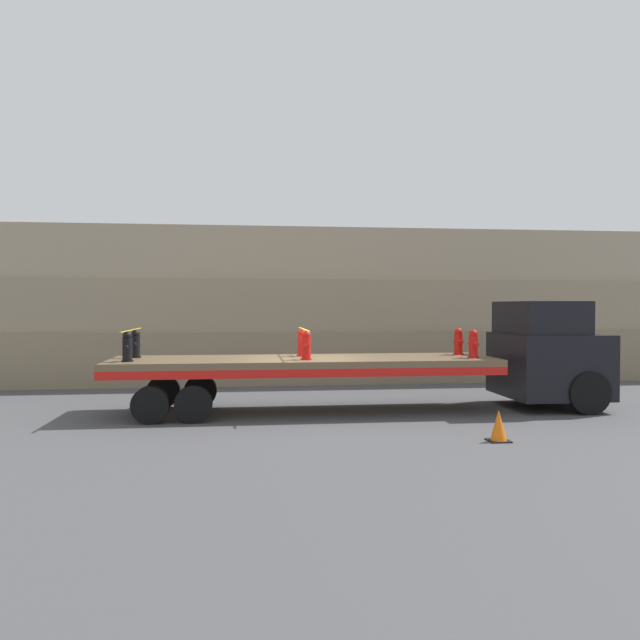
% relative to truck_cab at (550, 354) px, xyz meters
% --- Properties ---
extents(ground_plane, '(120.00, 120.00, 0.00)m').
position_rel_truck_cab_xyz_m(ground_plane, '(-6.58, 0.00, -1.41)').
color(ground_plane, '#474749').
extents(rock_cliff, '(60.00, 3.30, 5.40)m').
position_rel_truck_cab_xyz_m(rock_cliff, '(-6.58, 6.81, 1.29)').
color(rock_cliff, '#84755B').
rests_on(rock_cliff, ground_plane).
extents(truck_cab, '(2.43, 2.73, 2.81)m').
position_rel_truck_cab_xyz_m(truck_cab, '(0.00, 0.00, 0.00)').
color(truck_cab, black).
rests_on(truck_cab, ground_plane).
extents(flatbed_trailer, '(9.69, 2.62, 1.38)m').
position_rel_truck_cab_xyz_m(flatbed_trailer, '(-7.13, 0.00, -0.27)').
color(flatbed_trailer, brown).
rests_on(flatbed_trailer, ground_plane).
extents(fire_hydrant_black_near_0, '(0.28, 0.54, 0.72)m').
position_rel_truck_cab_xyz_m(fire_hydrant_black_near_0, '(-10.83, -0.56, 0.32)').
color(fire_hydrant_black_near_0, black).
rests_on(fire_hydrant_black_near_0, flatbed_trailer).
extents(fire_hydrant_black_far_0, '(0.28, 0.54, 0.72)m').
position_rel_truck_cab_xyz_m(fire_hydrant_black_far_0, '(-10.83, 0.56, 0.32)').
color(fire_hydrant_black_far_0, black).
rests_on(fire_hydrant_black_far_0, flatbed_trailer).
extents(fire_hydrant_red_near_1, '(0.28, 0.54, 0.72)m').
position_rel_truck_cab_xyz_m(fire_hydrant_red_near_1, '(-6.58, -0.56, 0.32)').
color(fire_hydrant_red_near_1, red).
rests_on(fire_hydrant_red_near_1, flatbed_trailer).
extents(fire_hydrant_red_far_1, '(0.28, 0.54, 0.72)m').
position_rel_truck_cab_xyz_m(fire_hydrant_red_far_1, '(-6.58, 0.56, 0.32)').
color(fire_hydrant_red_far_1, red).
rests_on(fire_hydrant_red_far_1, flatbed_trailer).
extents(fire_hydrant_red_near_2, '(0.28, 0.54, 0.72)m').
position_rel_truck_cab_xyz_m(fire_hydrant_red_near_2, '(-2.34, -0.56, 0.32)').
color(fire_hydrant_red_near_2, red).
rests_on(fire_hydrant_red_near_2, flatbed_trailer).
extents(fire_hydrant_red_far_2, '(0.28, 0.54, 0.72)m').
position_rel_truck_cab_xyz_m(fire_hydrant_red_far_2, '(-2.34, 0.56, 0.32)').
color(fire_hydrant_red_far_2, red).
rests_on(fire_hydrant_red_far_2, flatbed_trailer).
extents(cargo_strap_rear, '(0.05, 2.72, 0.01)m').
position_rel_truck_cab_xyz_m(cargo_strap_rear, '(-10.83, 0.00, 0.69)').
color(cargo_strap_rear, yellow).
rests_on(cargo_strap_rear, fire_hydrant_black_near_0).
extents(cargo_strap_middle, '(0.05, 2.72, 0.01)m').
position_rel_truck_cab_xyz_m(cargo_strap_middle, '(-6.58, 0.00, 0.69)').
color(cargo_strap_middle, yellow).
rests_on(cargo_strap_middle, fire_hydrant_red_near_1).
extents(traffic_cone, '(0.42, 0.42, 0.63)m').
position_rel_truck_cab_xyz_m(traffic_cone, '(-3.06, -3.87, -1.10)').
color(traffic_cone, black).
rests_on(traffic_cone, ground_plane).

